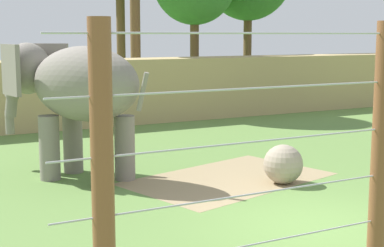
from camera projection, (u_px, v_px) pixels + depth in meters
The scene contains 5 objects.
ground_plane at pixel (315, 228), 10.17m from camera, with size 120.00×120.00×0.00m, color #5B7F3D.
dirt_patch at pixel (228, 179), 13.62m from camera, with size 4.63×2.92×0.01m, color #937F5B.
embankment_wall at pixel (84, 93), 21.46m from camera, with size 36.00×1.80×2.42m, color tan.
elephant at pixel (74, 90), 13.40m from camera, with size 3.15×3.80×3.15m.
enrichment_ball at pixel (283, 164), 13.12m from camera, with size 0.89×0.89×0.89m, color gray.
Camera 1 is at (-6.46, -7.64, 3.34)m, focal length 54.55 mm.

